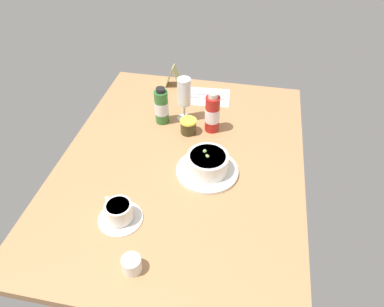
{
  "coord_description": "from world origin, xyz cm",
  "views": [
    {
      "loc": [
        -86.92,
        -20.81,
        84.88
      ],
      "look_at": [
        -0.33,
        -3.88,
        4.47
      ],
      "focal_mm": 33.01,
      "sensor_mm": 36.0,
      "label": 1
    }
  ],
  "objects_px": {
    "coffee_cup": "(119,213)",
    "wine_glass": "(184,94)",
    "jam_jar": "(188,126)",
    "sauce_bottle_green": "(162,107)",
    "cutlery_setting": "(208,96)",
    "sauce_bottle_red": "(212,113)",
    "creamer_jug": "(131,264)",
    "porridge_bowl": "(207,164)",
    "menu_card": "(174,76)"
  },
  "relations": [
    {
      "from": "porridge_bowl",
      "to": "cutlery_setting",
      "type": "height_order",
      "value": "porridge_bowl"
    },
    {
      "from": "cutlery_setting",
      "to": "coffee_cup",
      "type": "xyz_separation_m",
      "value": [
        -0.69,
        0.15,
        0.03
      ]
    },
    {
      "from": "jam_jar",
      "to": "sauce_bottle_red",
      "type": "relative_size",
      "value": 0.38
    },
    {
      "from": "creamer_jug",
      "to": "sauce_bottle_green",
      "type": "bearing_deg",
      "value": 7.52
    },
    {
      "from": "jam_jar",
      "to": "sauce_bottle_red",
      "type": "xyz_separation_m",
      "value": [
        0.03,
        -0.08,
        0.05
      ]
    },
    {
      "from": "coffee_cup",
      "to": "jam_jar",
      "type": "xyz_separation_m",
      "value": [
        0.44,
        -0.12,
        -0.0
      ]
    },
    {
      "from": "jam_jar",
      "to": "sauce_bottle_green",
      "type": "distance_m",
      "value": 0.13
    },
    {
      "from": "sauce_bottle_red",
      "to": "sauce_bottle_green",
      "type": "bearing_deg",
      "value": 85.99
    },
    {
      "from": "cutlery_setting",
      "to": "sauce_bottle_red",
      "type": "relative_size",
      "value": 1.12
    },
    {
      "from": "porridge_bowl",
      "to": "jam_jar",
      "type": "xyz_separation_m",
      "value": [
        0.2,
        0.11,
        -0.01
      ]
    },
    {
      "from": "coffee_cup",
      "to": "porridge_bowl",
      "type": "bearing_deg",
      "value": -42.48
    },
    {
      "from": "wine_glass",
      "to": "sauce_bottle_green",
      "type": "height_order",
      "value": "wine_glass"
    },
    {
      "from": "cutlery_setting",
      "to": "menu_card",
      "type": "xyz_separation_m",
      "value": [
        0.06,
        0.17,
        0.05
      ]
    },
    {
      "from": "creamer_jug",
      "to": "coffee_cup",
      "type": "bearing_deg",
      "value": 29.87
    },
    {
      "from": "cutlery_setting",
      "to": "sauce_bottle_red",
      "type": "height_order",
      "value": "sauce_bottle_red"
    },
    {
      "from": "wine_glass",
      "to": "menu_card",
      "type": "distance_m",
      "value": 0.26
    },
    {
      "from": "creamer_jug",
      "to": "cutlery_setting",
      "type": "bearing_deg",
      "value": -4.45
    },
    {
      "from": "porridge_bowl",
      "to": "creamer_jug",
      "type": "relative_size",
      "value": 3.38
    },
    {
      "from": "coffee_cup",
      "to": "menu_card",
      "type": "xyz_separation_m",
      "value": [
        0.76,
        0.02,
        0.02
      ]
    },
    {
      "from": "porridge_bowl",
      "to": "creamer_jug",
      "type": "distance_m",
      "value": 0.41
    },
    {
      "from": "cutlery_setting",
      "to": "wine_glass",
      "type": "height_order",
      "value": "wine_glass"
    },
    {
      "from": "creamer_jug",
      "to": "sauce_bottle_green",
      "type": "relative_size",
      "value": 0.41
    },
    {
      "from": "sauce_bottle_red",
      "to": "wine_glass",
      "type": "bearing_deg",
      "value": 67.12
    },
    {
      "from": "jam_jar",
      "to": "sauce_bottle_green",
      "type": "xyz_separation_m",
      "value": [
        0.05,
        0.11,
        0.04
      ]
    },
    {
      "from": "jam_jar",
      "to": "coffee_cup",
      "type": "bearing_deg",
      "value": 165.19
    },
    {
      "from": "wine_glass",
      "to": "sauce_bottle_green",
      "type": "xyz_separation_m",
      "value": [
        -0.04,
        0.08,
        -0.05
      ]
    },
    {
      "from": "coffee_cup",
      "to": "sauce_bottle_green",
      "type": "height_order",
      "value": "sauce_bottle_green"
    },
    {
      "from": "creamer_jug",
      "to": "menu_card",
      "type": "xyz_separation_m",
      "value": [
        0.91,
        0.1,
        0.02
      ]
    },
    {
      "from": "sauce_bottle_red",
      "to": "creamer_jug",
      "type": "bearing_deg",
      "value": 169.56
    },
    {
      "from": "jam_jar",
      "to": "menu_card",
      "type": "bearing_deg",
      "value": 22.53
    },
    {
      "from": "sauce_bottle_red",
      "to": "menu_card",
      "type": "height_order",
      "value": "sauce_bottle_red"
    },
    {
      "from": "cutlery_setting",
      "to": "coffee_cup",
      "type": "bearing_deg",
      "value": 167.7
    },
    {
      "from": "coffee_cup",
      "to": "wine_glass",
      "type": "xyz_separation_m",
      "value": [
        0.52,
        -0.08,
        0.09
      ]
    },
    {
      "from": "porridge_bowl",
      "to": "cutlery_setting",
      "type": "bearing_deg",
      "value": 8.77
    },
    {
      "from": "wine_glass",
      "to": "menu_card",
      "type": "xyz_separation_m",
      "value": [
        0.23,
        0.1,
        -0.07
      ]
    },
    {
      "from": "wine_glass",
      "to": "jam_jar",
      "type": "height_order",
      "value": "wine_glass"
    },
    {
      "from": "menu_card",
      "to": "coffee_cup",
      "type": "bearing_deg",
      "value": -178.85
    },
    {
      "from": "sauce_bottle_red",
      "to": "porridge_bowl",
      "type": "bearing_deg",
      "value": -174.9
    },
    {
      "from": "wine_glass",
      "to": "creamer_jug",
      "type": "bearing_deg",
      "value": -179.81
    },
    {
      "from": "coffee_cup",
      "to": "menu_card",
      "type": "relative_size",
      "value": 1.37
    },
    {
      "from": "cutlery_setting",
      "to": "coffee_cup",
      "type": "height_order",
      "value": "coffee_cup"
    },
    {
      "from": "menu_card",
      "to": "creamer_jug",
      "type": "bearing_deg",
      "value": -173.65
    },
    {
      "from": "coffee_cup",
      "to": "sauce_bottle_red",
      "type": "height_order",
      "value": "sauce_bottle_red"
    },
    {
      "from": "jam_jar",
      "to": "sauce_bottle_green",
      "type": "relative_size",
      "value": 0.41
    },
    {
      "from": "coffee_cup",
      "to": "menu_card",
      "type": "distance_m",
      "value": 0.76
    },
    {
      "from": "jam_jar",
      "to": "menu_card",
      "type": "height_order",
      "value": "menu_card"
    },
    {
      "from": "coffee_cup",
      "to": "sauce_bottle_green",
      "type": "bearing_deg",
      "value": -0.19
    },
    {
      "from": "creamer_jug",
      "to": "menu_card",
      "type": "height_order",
      "value": "menu_card"
    },
    {
      "from": "coffee_cup",
      "to": "wine_glass",
      "type": "relative_size",
      "value": 0.74
    },
    {
      "from": "wine_glass",
      "to": "menu_card",
      "type": "relative_size",
      "value": 1.85
    }
  ]
}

